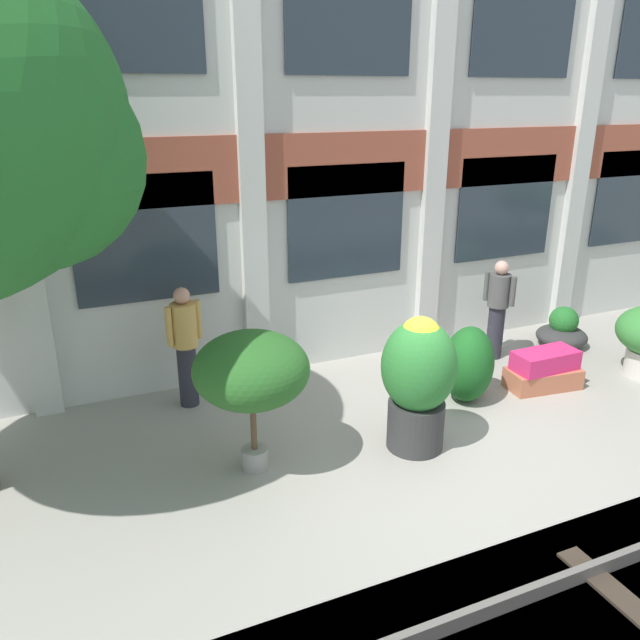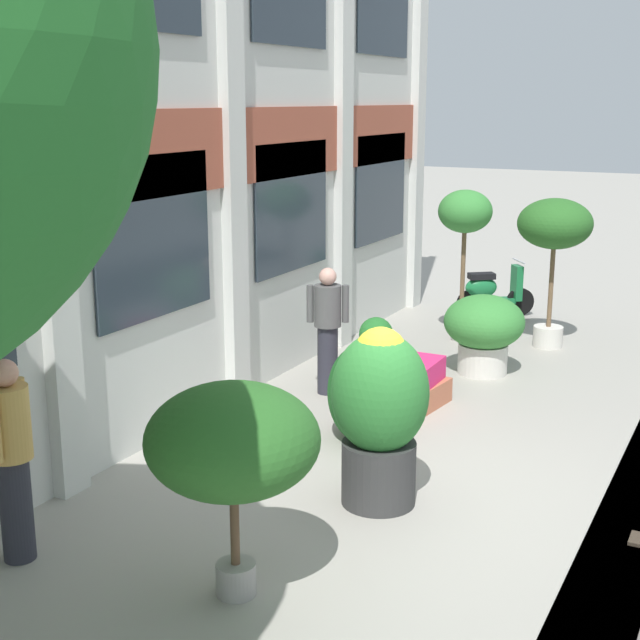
{
  "view_description": "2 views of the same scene",
  "coord_description": "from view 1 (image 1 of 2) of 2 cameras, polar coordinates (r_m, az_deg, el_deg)",
  "views": [
    {
      "loc": [
        -4.07,
        -5.54,
        4.08
      ],
      "look_at": [
        -0.77,
        2.08,
        1.04
      ],
      "focal_mm": 35.0,
      "sensor_mm": 36.0,
      "label": 1
    },
    {
      "loc": [
        -7.4,
        -2.9,
        3.65
      ],
      "look_at": [
        1.47,
        1.66,
        1.17
      ],
      "focal_mm": 50.0,
      "sensor_mm": 36.0,
      "label": 2
    }
  ],
  "objects": [
    {
      "name": "apartment_facade",
      "position": [
        9.55,
        1.93,
        19.44
      ],
      "size": [
        15.17,
        0.64,
        7.98
      ],
      "color": "silver",
      "rests_on": "ground"
    },
    {
      "name": "potted_plant_square_trough",
      "position": [
        9.67,
        19.78,
        -4.36
      ],
      "size": [
        1.11,
        0.62,
        0.58
      ],
      "color": "#B76647",
      "rests_on": "ground"
    },
    {
      "name": "ground_plane",
      "position": [
        8.0,
        11.27,
        -11.03
      ],
      "size": [
        80.0,
        80.0,
        0.0
      ],
      "primitive_type": "plane",
      "color": "#9E998E"
    },
    {
      "name": "resident_by_doorway",
      "position": [
        8.57,
        -12.21,
        -2.1
      ],
      "size": [
        0.51,
        0.34,
        1.69
      ],
      "rotation": [
        0.0,
        0.0,
        -1.24
      ],
      "color": "#282833",
      "rests_on": "ground"
    },
    {
      "name": "potted_plant_tall_urn",
      "position": [
        6.85,
        -6.3,
        -4.68
      ],
      "size": [
        1.29,
        1.29,
        1.65
      ],
      "color": "gray",
      "rests_on": "ground"
    },
    {
      "name": "resident_watching_tracks",
      "position": [
        10.33,
        15.94,
        1.18
      ],
      "size": [
        0.34,
        0.48,
        1.62
      ],
      "rotation": [
        0.0,
        0.0,
        -2.68
      ],
      "color": "#282833",
      "rests_on": "ground"
    },
    {
      "name": "potted_plant_stone_basin",
      "position": [
        7.45,
        8.97,
        -5.13
      ],
      "size": [
        0.89,
        0.89,
        1.68
      ],
      "color": "#333333",
      "rests_on": "ground"
    },
    {
      "name": "potted_plant_wide_bowl",
      "position": [
        11.37,
        21.27,
        -0.96
      ],
      "size": [
        0.84,
        0.84,
        0.7
      ],
      "color": "#333333",
      "rests_on": "ground"
    },
    {
      "name": "topiary_hedge",
      "position": [
        8.91,
        13.4,
        -3.93
      ],
      "size": [
        1.15,
        1.15,
        1.07
      ],
      "primitive_type": "ellipsoid",
      "rotation": [
        0.0,
        0.0,
        3.91
      ],
      "color": "#19561E",
      "rests_on": "ground"
    }
  ]
}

